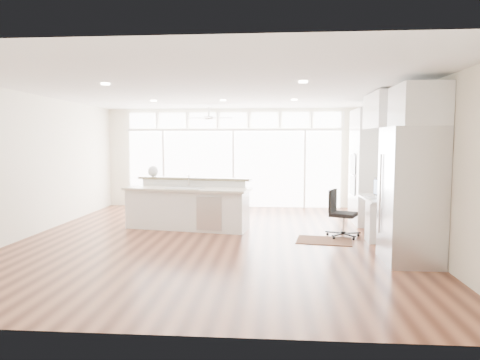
{
  "coord_description": "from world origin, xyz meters",
  "views": [
    {
      "loc": [
        1.09,
        -7.73,
        1.77
      ],
      "look_at": [
        0.44,
        0.6,
        1.04
      ],
      "focal_mm": 32.0,
      "sensor_mm": 36.0,
      "label": 1
    }
  ],
  "objects": [
    {
      "name": "floor",
      "position": [
        0.0,
        0.0,
        -0.01
      ],
      "size": [
        7.0,
        8.0,
        0.02
      ],
      "primitive_type": "cube",
      "color": "#492416",
      "rests_on": "ground"
    },
    {
      "name": "ceiling",
      "position": [
        0.0,
        0.0,
        2.7
      ],
      "size": [
        7.0,
        8.0,
        0.02
      ],
      "primitive_type": "cube",
      "color": "white",
      "rests_on": "wall_back"
    },
    {
      "name": "wall_back",
      "position": [
        0.0,
        4.0,
        1.35
      ],
      "size": [
        7.0,
        0.04,
        2.7
      ],
      "primitive_type": "cube",
      "color": "#EDE6CE",
      "rests_on": "floor"
    },
    {
      "name": "wall_front",
      "position": [
        0.0,
        -4.0,
        1.35
      ],
      "size": [
        7.0,
        0.04,
        2.7
      ],
      "primitive_type": "cube",
      "color": "#EDE6CE",
      "rests_on": "floor"
    },
    {
      "name": "wall_left",
      "position": [
        -3.5,
        0.0,
        1.35
      ],
      "size": [
        0.04,
        8.0,
        2.7
      ],
      "primitive_type": "cube",
      "color": "#EDE6CE",
      "rests_on": "floor"
    },
    {
      "name": "wall_right",
      "position": [
        3.5,
        0.0,
        1.35
      ],
      "size": [
        0.04,
        8.0,
        2.7
      ],
      "primitive_type": "cube",
      "color": "#EDE6CE",
      "rests_on": "floor"
    },
    {
      "name": "glass_wall",
      "position": [
        0.0,
        3.94,
        1.05
      ],
      "size": [
        5.8,
        0.06,
        2.08
      ],
      "primitive_type": "cube",
      "color": "white",
      "rests_on": "wall_back"
    },
    {
      "name": "transom_row",
      "position": [
        0.0,
        3.94,
        2.38
      ],
      "size": [
        5.9,
        0.06,
        0.4
      ],
      "primitive_type": "cube",
      "color": "white",
      "rests_on": "wall_back"
    },
    {
      "name": "desk_window",
      "position": [
        3.46,
        0.3,
        1.55
      ],
      "size": [
        0.04,
        0.85,
        0.85
      ],
      "primitive_type": "cube",
      "color": "white",
      "rests_on": "wall_right"
    },
    {
      "name": "ceiling_fan",
      "position": [
        -0.5,
        2.8,
        2.48
      ],
      "size": [
        1.16,
        1.16,
        0.32
      ],
      "primitive_type": "cube",
      "color": "white",
      "rests_on": "ceiling"
    },
    {
      "name": "recessed_lights",
      "position": [
        0.0,
        0.2,
        2.68
      ],
      "size": [
        3.4,
        3.0,
        0.02
      ],
      "primitive_type": "cube",
      "color": "white",
      "rests_on": "ceiling"
    },
    {
      "name": "oven_cabinet",
      "position": [
        3.17,
        1.8,
        1.25
      ],
      "size": [
        0.64,
        1.2,
        2.5
      ],
      "primitive_type": "cube",
      "color": "white",
      "rests_on": "floor"
    },
    {
      "name": "desk_nook",
      "position": [
        3.13,
        0.3,
        0.38
      ],
      "size": [
        0.72,
        1.3,
        0.76
      ],
      "primitive_type": "cube",
      "color": "white",
      "rests_on": "floor"
    },
    {
      "name": "upper_cabinets",
      "position": [
        3.17,
        0.3,
        2.35
      ],
      "size": [
        0.64,
        1.3,
        0.64
      ],
      "primitive_type": "cube",
      "color": "white",
      "rests_on": "wall_right"
    },
    {
      "name": "refrigerator",
      "position": [
        3.11,
        -1.35,
        1.0
      ],
      "size": [
        0.76,
        0.9,
        2.0
      ],
      "primitive_type": "cube",
      "color": "silver",
      "rests_on": "floor"
    },
    {
      "name": "fridge_cabinet",
      "position": [
        3.17,
        -1.35,
        2.3
      ],
      "size": [
        0.64,
        0.9,
        0.6
      ],
      "primitive_type": "cube",
      "color": "white",
      "rests_on": "wall_right"
    },
    {
      "name": "framed_photos",
      "position": [
        3.46,
        0.92,
        1.4
      ],
      "size": [
        0.06,
        0.22,
        0.8
      ],
      "primitive_type": "cube",
      "color": "black",
      "rests_on": "wall_right"
    },
    {
      "name": "kitchen_island",
      "position": [
        -0.67,
        0.87,
        0.52
      ],
      "size": [
        2.73,
        1.43,
        1.03
      ],
      "primitive_type": "cube",
      "rotation": [
        0.0,
        0.0,
        -0.18
      ],
      "color": "white",
      "rests_on": "floor"
    },
    {
      "name": "rug",
      "position": [
        2.02,
        -0.03,
        0.01
      ],
      "size": [
        1.08,
        0.85,
        0.01
      ],
      "primitive_type": "cube",
      "rotation": [
        0.0,
        0.0,
        -0.16
      ],
      "color": "#351B11",
      "rests_on": "floor"
    },
    {
      "name": "office_chair",
      "position": [
        2.41,
        0.3,
        0.44
      ],
      "size": [
        0.59,
        0.57,
        0.88
      ],
      "primitive_type": "cube",
      "rotation": [
        0.0,
        0.0,
        -0.42
      ],
      "color": "black",
      "rests_on": "floor"
    },
    {
      "name": "fishbowl",
      "position": [
        -1.53,
        1.43,
        1.15
      ],
      "size": [
        0.29,
        0.29,
        0.23
      ],
      "primitive_type": "sphere",
      "rotation": [
        0.0,
        0.0,
        -0.28
      ],
      "color": "white",
      "rests_on": "kitchen_island"
    },
    {
      "name": "monitor",
      "position": [
        3.05,
        0.3,
        0.94
      ],
      "size": [
        0.14,
        0.45,
        0.37
      ],
      "primitive_type": "cube",
      "rotation": [
        0.0,
        0.0,
        0.14
      ],
      "color": "black",
      "rests_on": "desk_nook"
    },
    {
      "name": "keyboard",
      "position": [
        2.88,
        0.3,
        0.77
      ],
      "size": [
        0.19,
        0.36,
        0.02
      ],
      "primitive_type": "cube",
      "rotation": [
        0.0,
        0.0,
        0.17
      ],
      "color": "silver",
      "rests_on": "desk_nook"
    },
    {
      "name": "potted_plant",
      "position": [
        3.17,
        1.8,
        2.61
      ],
      "size": [
        0.29,
        0.31,
        0.23
      ],
      "primitive_type": "imported",
      "rotation": [
        0.0,
        0.0,
        0.08
      ],
      "color": "#315B27",
      "rests_on": "oven_cabinet"
    }
  ]
}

